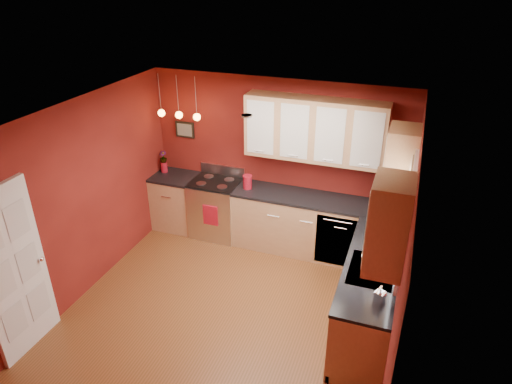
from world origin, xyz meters
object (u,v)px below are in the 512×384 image
(gas_range, at_px, (216,208))
(sink, at_px, (371,272))
(soap_pump, at_px, (380,295))
(red_canister, at_px, (247,182))
(coffee_maker, at_px, (380,199))

(gas_range, distance_m, sink, 3.05)
(sink, xyz_separation_m, soap_pump, (0.14, -0.55, 0.13))
(gas_range, height_order, red_canister, red_canister)
(gas_range, distance_m, soap_pump, 3.49)
(sink, bearing_deg, red_canister, 144.52)
(soap_pump, bearing_deg, sink, 104.10)
(sink, bearing_deg, soap_pump, -75.90)
(gas_range, relative_size, red_canister, 5.14)
(gas_range, bearing_deg, soap_pump, -36.61)
(red_canister, bearing_deg, gas_range, 177.03)
(coffee_maker, bearing_deg, sink, -71.79)
(soap_pump, bearing_deg, coffee_maker, 96.17)
(gas_range, distance_m, red_canister, 0.80)
(red_canister, distance_m, coffee_maker, 1.98)
(gas_range, bearing_deg, sink, -29.78)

